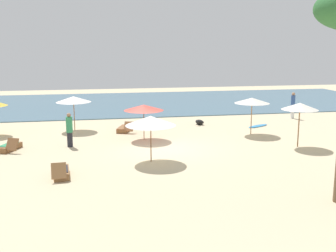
{
  "coord_description": "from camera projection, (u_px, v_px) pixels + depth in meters",
  "views": [
    {
      "loc": [
        -3.8,
        -20.21,
        5.19
      ],
      "look_at": [
        0.14,
        0.26,
        1.1
      ],
      "focal_mm": 44.02,
      "sensor_mm": 36.0,
      "label": 1
    }
  ],
  "objects": [
    {
      "name": "umbrella_4",
      "position": [
        144.0,
        108.0,
        22.76
      ],
      "size": [
        2.21,
        2.21,
        1.97
      ],
      "color": "brown",
      "rests_on": "ground_plane"
    },
    {
      "name": "lounger_1",
      "position": [
        61.0,
        172.0,
        16.54
      ],
      "size": [
        0.7,
        1.69,
        0.73
      ],
      "color": "olive",
      "rests_on": "ground_plane"
    },
    {
      "name": "dog",
      "position": [
        199.0,
        122.0,
        27.32
      ],
      "size": [
        0.64,
        0.75,
        0.36
      ],
      "color": "black",
      "rests_on": "ground_plane"
    },
    {
      "name": "umbrella_0",
      "position": [
        252.0,
        101.0,
        24.07
      ],
      "size": [
        2.05,
        2.05,
        2.18
      ],
      "color": "olive",
      "rests_on": "ground_plane"
    },
    {
      "name": "ground_plane",
      "position": [
        166.0,
        148.0,
        21.18
      ],
      "size": [
        60.0,
        60.0,
        0.0
      ],
      "primitive_type": "plane",
      "color": "beige"
    },
    {
      "name": "surfboard",
      "position": [
        258.0,
        126.0,
        26.82
      ],
      "size": [
        1.81,
        1.32,
        0.07
      ],
      "color": "#338CCC",
      "rests_on": "ground_plane"
    },
    {
      "name": "person_1",
      "position": [
        69.0,
        130.0,
        21.27
      ],
      "size": [
        0.41,
        0.41,
        1.79
      ],
      "color": "#26262D",
      "rests_on": "ground_plane"
    },
    {
      "name": "umbrella_5",
      "position": [
        74.0,
        99.0,
        25.19
      ],
      "size": [
        2.14,
        2.14,
        2.13
      ],
      "color": "brown",
      "rests_on": "ground_plane"
    },
    {
      "name": "lounger_2",
      "position": [
        9.0,
        147.0,
        20.66
      ],
      "size": [
        1.19,
        1.75,
        0.73
      ],
      "color": "brown",
      "rests_on": "ground_plane"
    },
    {
      "name": "umbrella_3",
      "position": [
        151.0,
        121.0,
        18.34
      ],
      "size": [
        2.28,
        2.28,
        2.11
      ],
      "color": "brown",
      "rests_on": "ground_plane"
    },
    {
      "name": "umbrella_2",
      "position": [
        300.0,
        106.0,
        21.03
      ],
      "size": [
        1.87,
        1.87,
        2.31
      ],
      "color": "brown",
      "rests_on": "ground_plane"
    },
    {
      "name": "lounger_0",
      "position": [
        125.0,
        129.0,
        25.23
      ],
      "size": [
        1.1,
        1.79,
        0.69
      ],
      "color": "brown",
      "rests_on": "ground_plane"
    },
    {
      "name": "person_0",
      "position": [
        293.0,
        105.0,
        29.59
      ],
      "size": [
        0.41,
        0.41,
        1.89
      ],
      "color": "white",
      "rests_on": "ground_plane"
    },
    {
      "name": "ocean_water",
      "position": [
        132.0,
        103.0,
        37.56
      ],
      "size": [
        48.0,
        16.0,
        0.06
      ],
      "primitive_type": "cube",
      "color": "#476B7F",
      "rests_on": "ground_plane"
    }
  ]
}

